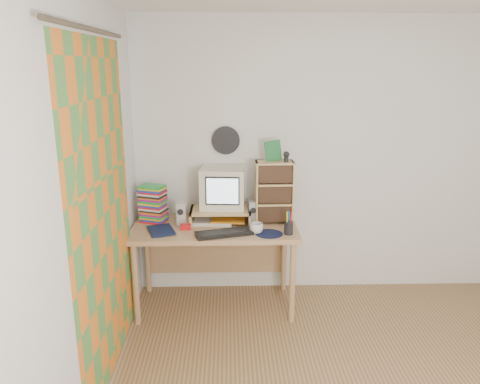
{
  "coord_description": "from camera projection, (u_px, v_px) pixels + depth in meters",
  "views": [
    {
      "loc": [
        -0.91,
        -2.39,
        2.09
      ],
      "look_at": [
        -0.81,
        1.33,
        1.06
      ],
      "focal_mm": 35.0,
      "sensor_mm": 36.0,
      "label": 1
    }
  ],
  "objects": [
    {
      "name": "monitor_riser",
      "position": [
        220.0,
        212.0,
        4.06
      ],
      "size": [
        0.52,
        0.3,
        0.12
      ],
      "color": "tan",
      "rests_on": "desk"
    },
    {
      "name": "diary",
      "position": [
        149.0,
        230.0,
        3.81
      ],
      "size": [
        0.28,
        0.25,
        0.05
      ],
      "primitive_type": "imported",
      "rotation": [
        0.0,
        0.0,
        0.33
      ],
      "color": "#0F183A",
      "rests_on": "desk"
    },
    {
      "name": "wall_disc",
      "position": [
        226.0,
        140.0,
        4.15
      ],
      "size": [
        0.25,
        0.02,
        0.25
      ],
      "primitive_type": "cylinder",
      "rotation": [
        1.57,
        0.0,
        0.0
      ],
      "color": "black",
      "rests_on": "back_wall"
    },
    {
      "name": "back_wall",
      "position": [
        328.0,
        159.0,
        4.24
      ],
      "size": [
        3.5,
        0.0,
        3.5
      ],
      "primitive_type": "plane",
      "rotation": [
        1.57,
        0.0,
        0.0
      ],
      "color": "white",
      "rests_on": "floor"
    },
    {
      "name": "dvd_stack",
      "position": [
        153.0,
        206.0,
        4.06
      ],
      "size": [
        0.25,
        0.21,
        0.3
      ],
      "primitive_type": null,
      "rotation": [
        0.0,
        0.0,
        -0.35
      ],
      "color": "brown",
      "rests_on": "desk"
    },
    {
      "name": "mousepad",
      "position": [
        269.0,
        234.0,
        3.8
      ],
      "size": [
        0.23,
        0.23,
        0.0
      ],
      "primitive_type": "cylinder",
      "rotation": [
        0.0,
        0.0,
        0.03
      ],
      "color": "black",
      "rests_on": "desk"
    },
    {
      "name": "speaker_right",
      "position": [
        253.0,
        212.0,
        4.04
      ],
      "size": [
        0.08,
        0.08,
        0.2
      ],
      "primitive_type": "cube",
      "rotation": [
        0.0,
        0.0,
        0.07
      ],
      "color": "#AEAFB3",
      "rests_on": "desk"
    },
    {
      "name": "mug",
      "position": [
        256.0,
        228.0,
        3.81
      ],
      "size": [
        0.12,
        0.12,
        0.09
      ],
      "primitive_type": "imported",
      "rotation": [
        0.0,
        0.0,
        -0.05
      ],
      "color": "silver",
      "rests_on": "desk"
    },
    {
      "name": "curtain",
      "position": [
        104.0,
        215.0,
        3.0
      ],
      "size": [
        0.0,
        2.2,
        2.2
      ],
      "primitive_type": "plane",
      "rotation": [
        1.57,
        0.0,
        1.57
      ],
      "color": "orange",
      "rests_on": "left_wall"
    },
    {
      "name": "crt_monitor",
      "position": [
        223.0,
        188.0,
        4.06
      ],
      "size": [
        0.4,
        0.4,
        0.35
      ],
      "primitive_type": "cube",
      "rotation": [
        0.0,
        0.0,
        -0.08
      ],
      "color": "beige",
      "rests_on": "monitor_riser"
    },
    {
      "name": "webcam",
      "position": [
        286.0,
        157.0,
        3.92
      ],
      "size": [
        0.06,
        0.06,
        0.09
      ],
      "primitive_type": null,
      "rotation": [
        0.0,
        0.0,
        0.08
      ],
      "color": "black",
      "rests_on": "cd_rack"
    },
    {
      "name": "red_box",
      "position": [
        186.0,
        227.0,
        3.9
      ],
      "size": [
        0.09,
        0.06,
        0.04
      ],
      "primitive_type": "cube",
      "rotation": [
        0.0,
        0.0,
        0.03
      ],
      "color": "red",
      "rests_on": "desk"
    },
    {
      "name": "desk",
      "position": [
        215.0,
        238.0,
        4.09
      ],
      "size": [
        1.4,
        0.7,
        0.75
      ],
      "color": "tan",
      "rests_on": "floor"
    },
    {
      "name": "left_wall",
      "position": [
        72.0,
        225.0,
        2.51
      ],
      "size": [
        0.0,
        3.5,
        3.5
      ],
      "primitive_type": "plane",
      "rotation": [
        1.57,
        0.0,
        1.57
      ],
      "color": "white",
      "rests_on": "floor"
    },
    {
      "name": "pen_cup",
      "position": [
        289.0,
        225.0,
        3.78
      ],
      "size": [
        0.08,
        0.08,
        0.15
      ],
      "primitive_type": null,
      "rotation": [
        0.0,
        0.0,
        0.08
      ],
      "color": "black",
      "rests_on": "desk"
    },
    {
      "name": "speaker_left",
      "position": [
        181.0,
        214.0,
        3.98
      ],
      "size": [
        0.09,
        0.09,
        0.21
      ],
      "primitive_type": "cube",
      "rotation": [
        0.0,
        0.0,
        0.12
      ],
      "color": "#AEAFB3",
      "rests_on": "desk"
    },
    {
      "name": "papers",
      "position": [
        219.0,
        220.0,
        4.08
      ],
      "size": [
        0.35,
        0.27,
        0.04
      ],
      "primitive_type": null,
      "rotation": [
        0.0,
        0.0,
        -0.09
      ],
      "color": "beige",
      "rests_on": "desk"
    },
    {
      "name": "keyboard",
      "position": [
        224.0,
        233.0,
        3.78
      ],
      "size": [
        0.48,
        0.28,
        0.03
      ],
      "primitive_type": "cube",
      "rotation": [
        0.0,
        0.0,
        0.28
      ],
      "color": "black",
      "rests_on": "desk"
    },
    {
      "name": "cd_rack",
      "position": [
        274.0,
        192.0,
        4.02
      ],
      "size": [
        0.33,
        0.18,
        0.54
      ],
      "primitive_type": "cube",
      "rotation": [
        0.0,
        0.0,
        0.03
      ],
      "color": "tan",
      "rests_on": "desk"
    },
    {
      "name": "game_box",
      "position": [
        273.0,
        151.0,
        3.95
      ],
      "size": [
        0.14,
        0.05,
        0.17
      ],
      "primitive_type": "cube",
      "rotation": [
        0.0,
        0.0,
        0.15
      ],
      "color": "#1C6330",
      "rests_on": "cd_rack"
    }
  ]
}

